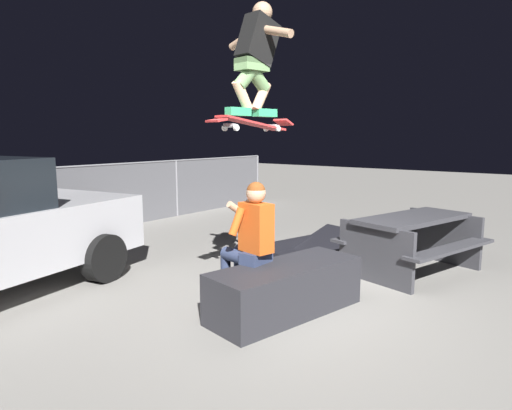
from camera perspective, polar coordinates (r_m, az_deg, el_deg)
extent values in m
plane|color=gray|center=(4.93, 5.32, -12.65)|extent=(40.00, 40.00, 0.00)
cube|color=#28282D|center=(4.67, 3.78, -10.57)|extent=(1.76, 0.95, 0.51)
cube|color=#2D3856|center=(4.64, 0.00, -6.61)|extent=(0.32, 0.20, 0.12)
cube|color=#D15119|center=(4.57, 0.00, -2.85)|extent=(0.27, 0.37, 0.50)
sphere|color=tan|center=(4.51, 0.00, 1.51)|extent=(0.20, 0.20, 0.20)
sphere|color=brown|center=(4.51, 0.00, 1.76)|extent=(0.19, 0.19, 0.19)
cylinder|color=#D15119|center=(4.47, -2.45, -2.13)|extent=(0.20, 0.12, 0.29)
cylinder|color=tan|center=(4.58, -2.44, -0.60)|extent=(0.25, 0.12, 0.19)
cylinder|color=#D15119|center=(4.73, 1.36, -1.53)|extent=(0.20, 0.12, 0.29)
cylinder|color=tan|center=(4.73, -0.16, -0.29)|extent=(0.25, 0.12, 0.19)
cylinder|color=#2D3856|center=(4.74, -2.42, -6.54)|extent=(0.22, 0.42, 0.14)
cylinder|color=#2D3856|center=(4.97, -3.85, -9.11)|extent=(0.11, 0.11, 0.47)
cube|color=black|center=(5.08, -4.17, -11.48)|extent=(0.15, 0.28, 0.08)
cylinder|color=#2D3856|center=(4.85, -0.74, -6.18)|extent=(0.22, 0.42, 0.14)
cylinder|color=#2D3856|center=(5.07, -2.20, -8.72)|extent=(0.11, 0.11, 0.47)
cube|color=black|center=(5.18, -2.54, -11.05)|extent=(0.15, 0.28, 0.08)
cube|color=#B72D2D|center=(4.62, -0.51, 10.29)|extent=(0.82, 0.34, 0.14)
cube|color=#B72D2D|center=(4.93, 3.46, 10.41)|extent=(0.15, 0.22, 0.07)
cube|color=#B72D2D|center=(4.33, -5.04, 10.62)|extent=(0.16, 0.22, 0.04)
cube|color=#99999E|center=(4.81, 2.02, 9.92)|extent=(0.09, 0.17, 0.04)
cylinder|color=white|center=(4.87, 1.27, 9.62)|extent=(0.06, 0.04, 0.05)
cylinder|color=white|center=(4.74, 2.79, 9.63)|extent=(0.06, 0.04, 0.05)
cube|color=#99999E|center=(4.44, -3.25, 10.01)|extent=(0.09, 0.17, 0.04)
cylinder|color=white|center=(4.51, -3.98, 9.67)|extent=(0.06, 0.04, 0.05)
cylinder|color=white|center=(4.37, -2.50, 9.71)|extent=(0.06, 0.04, 0.05)
cube|color=#2D9E66|center=(4.74, 1.15, 11.57)|extent=(0.27, 0.15, 0.08)
cube|color=#2D9E66|center=(4.51, -2.26, 11.72)|extent=(0.27, 0.15, 0.08)
cylinder|color=tan|center=(4.72, 0.66, 13.54)|extent=(0.25, 0.14, 0.31)
cylinder|color=#557649|center=(4.69, -0.01, 16.02)|extent=(0.35, 0.19, 0.33)
cylinder|color=tan|center=(4.55, -1.74, 13.71)|extent=(0.25, 0.14, 0.31)
cylinder|color=#557649|center=(4.62, -1.04, 16.13)|extent=(0.35, 0.19, 0.33)
cube|color=#557649|center=(4.67, -0.52, 17.30)|extent=(0.33, 0.25, 0.12)
cube|color=black|center=(4.76, 0.24, 20.06)|extent=(0.48, 0.30, 0.52)
sphere|color=tan|center=(4.87, 0.81, 23.20)|extent=(0.20, 0.20, 0.20)
cylinder|color=tan|center=(4.95, -1.41, 20.33)|extent=(0.16, 0.45, 0.19)
cylinder|color=tan|center=(4.63, 2.40, 21.13)|extent=(0.16, 0.45, 0.19)
cube|color=black|center=(6.91, 8.52, -6.14)|extent=(1.45, 1.24, 0.06)
cube|color=black|center=(6.89, 8.54, -5.41)|extent=(1.40, 1.23, 0.46)
cube|color=black|center=(7.12, 5.26, -4.98)|extent=(1.10, 0.32, 0.22)
cube|color=black|center=(6.69, 12.03, -6.03)|extent=(1.10, 0.32, 0.22)
cube|color=#38383D|center=(6.28, 19.26, -1.61)|extent=(1.82, 1.13, 0.06)
cube|color=#38383D|center=(6.65, 15.19, -3.50)|extent=(1.70, 0.68, 0.04)
cube|color=#38383D|center=(6.06, 23.46, -5.10)|extent=(1.70, 0.68, 0.04)
cube|color=#38383D|center=(6.99, 22.63, -3.78)|extent=(0.35, 1.08, 0.72)
cube|color=#38383D|center=(5.74, 14.78, -6.02)|extent=(0.35, 1.08, 0.72)
cylinder|color=slate|center=(8.55, -24.91, 0.06)|extent=(0.05, 0.05, 1.25)
cylinder|color=slate|center=(10.27, -9.98, 2.07)|extent=(0.05, 0.05, 1.25)
cylinder|color=slate|center=(12.49, 0.20, 3.37)|extent=(0.05, 0.05, 1.25)
cylinder|color=slate|center=(8.49, -25.18, 4.23)|extent=(12.00, 0.04, 0.04)
cube|color=#59595E|center=(8.55, -24.91, 0.06)|extent=(12.00, 0.01, 1.25)
cylinder|color=black|center=(7.22, -28.26, -4.27)|extent=(0.63, 0.33, 0.60)
cylinder|color=black|center=(5.93, -18.74, -6.34)|extent=(0.63, 0.33, 0.60)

